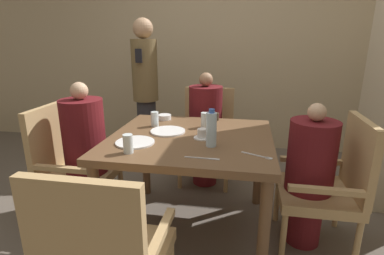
{
  "coord_description": "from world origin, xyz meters",
  "views": [
    {
      "loc": [
        0.37,
        -2.0,
        1.44
      ],
      "look_at": [
        0.0,
        0.05,
        0.81
      ],
      "focal_mm": 28.0,
      "sensor_mm": 36.0,
      "label": 1
    }
  ],
  "objects_px": {
    "chair_far_side": "(207,133)",
    "chair_near_corner": "(104,254)",
    "teacup_with_saucer": "(202,134)",
    "plate_main_left": "(168,131)",
    "glass_tall_far": "(155,119)",
    "chair_right_side": "(331,182)",
    "glass_tall_near": "(205,120)",
    "glass_tall_mid": "(128,144)",
    "standing_host": "(146,90)",
    "diner_in_left_chair": "(86,153)",
    "plate_main_right": "(135,142)",
    "chair_left_side": "(70,162)",
    "water_bottle": "(211,129)",
    "diner_in_right_chair": "(309,175)",
    "diner_in_far_chair": "(205,129)",
    "bowl_small": "(164,117)"
  },
  "relations": [
    {
      "from": "chair_far_side",
      "to": "chair_near_corner",
      "type": "bearing_deg",
      "value": -96.97
    },
    {
      "from": "chair_far_side",
      "to": "teacup_with_saucer",
      "type": "height_order",
      "value": "chair_far_side"
    },
    {
      "from": "plate_main_left",
      "to": "glass_tall_far",
      "type": "bearing_deg",
      "value": 137.19
    },
    {
      "from": "chair_right_side",
      "to": "glass_tall_near",
      "type": "bearing_deg",
      "value": 165.16
    },
    {
      "from": "glass_tall_mid",
      "to": "standing_host",
      "type": "bearing_deg",
      "value": 104.73
    },
    {
      "from": "diner_in_left_chair",
      "to": "teacup_with_saucer",
      "type": "relative_size",
      "value": 9.26
    },
    {
      "from": "plate_main_right",
      "to": "glass_tall_far",
      "type": "xyz_separation_m",
      "value": [
        0.01,
        0.41,
        0.05
      ]
    },
    {
      "from": "diner_in_left_chair",
      "to": "standing_host",
      "type": "height_order",
      "value": "standing_host"
    },
    {
      "from": "diner_in_left_chair",
      "to": "plate_main_right",
      "type": "xyz_separation_m",
      "value": [
        0.49,
        -0.21,
        0.19
      ]
    },
    {
      "from": "chair_left_side",
      "to": "glass_tall_far",
      "type": "xyz_separation_m",
      "value": [
        0.66,
        0.2,
        0.33
      ]
    },
    {
      "from": "glass_tall_far",
      "to": "chair_right_side",
      "type": "bearing_deg",
      "value": -8.73
    },
    {
      "from": "water_bottle",
      "to": "glass_tall_far",
      "type": "xyz_separation_m",
      "value": [
        -0.49,
        0.37,
        -0.06
      ]
    },
    {
      "from": "chair_right_side",
      "to": "chair_near_corner",
      "type": "relative_size",
      "value": 1.0
    },
    {
      "from": "diner_in_right_chair",
      "to": "glass_tall_mid",
      "type": "bearing_deg",
      "value": -161.69
    },
    {
      "from": "plate_main_left",
      "to": "teacup_with_saucer",
      "type": "relative_size",
      "value": 2.13
    },
    {
      "from": "chair_far_side",
      "to": "glass_tall_near",
      "type": "distance_m",
      "value": 0.78
    },
    {
      "from": "glass_tall_near",
      "to": "glass_tall_far",
      "type": "relative_size",
      "value": 1.0
    },
    {
      "from": "chair_near_corner",
      "to": "glass_tall_mid",
      "type": "height_order",
      "value": "chair_near_corner"
    },
    {
      "from": "chair_far_side",
      "to": "plate_main_left",
      "type": "height_order",
      "value": "chair_far_side"
    },
    {
      "from": "chair_right_side",
      "to": "plate_main_right",
      "type": "relative_size",
      "value": 3.61
    },
    {
      "from": "chair_right_side",
      "to": "glass_tall_near",
      "type": "xyz_separation_m",
      "value": [
        -0.91,
        0.24,
        0.33
      ]
    },
    {
      "from": "chair_left_side",
      "to": "plate_main_left",
      "type": "height_order",
      "value": "chair_left_side"
    },
    {
      "from": "diner_in_far_chair",
      "to": "chair_far_side",
      "type": "bearing_deg",
      "value": 90.0
    },
    {
      "from": "chair_left_side",
      "to": "chair_right_side",
      "type": "relative_size",
      "value": 1.0
    },
    {
      "from": "diner_in_far_chair",
      "to": "teacup_with_saucer",
      "type": "height_order",
      "value": "diner_in_far_chair"
    },
    {
      "from": "diner_in_far_chair",
      "to": "bowl_small",
      "type": "xyz_separation_m",
      "value": [
        -0.31,
        -0.38,
        0.2
      ]
    },
    {
      "from": "chair_near_corner",
      "to": "glass_tall_near",
      "type": "height_order",
      "value": "chair_near_corner"
    },
    {
      "from": "diner_in_right_chair",
      "to": "chair_left_side",
      "type": "bearing_deg",
      "value": -180.0
    },
    {
      "from": "chair_near_corner",
      "to": "plate_main_right",
      "type": "relative_size",
      "value": 3.61
    },
    {
      "from": "plate_main_right",
      "to": "bowl_small",
      "type": "xyz_separation_m",
      "value": [
        0.03,
        0.62,
        0.01
      ]
    },
    {
      "from": "chair_left_side",
      "to": "chair_right_side",
      "type": "bearing_deg",
      "value": 0.0
    },
    {
      "from": "plate_main_right",
      "to": "glass_tall_near",
      "type": "xyz_separation_m",
      "value": [
        0.41,
        0.45,
        0.05
      ]
    },
    {
      "from": "diner_in_left_chair",
      "to": "chair_right_side",
      "type": "height_order",
      "value": "diner_in_left_chair"
    },
    {
      "from": "chair_left_side",
      "to": "glass_tall_near",
      "type": "relative_size",
      "value": 7.98
    },
    {
      "from": "water_bottle",
      "to": "chair_near_corner",
      "type": "bearing_deg",
      "value": -117.33
    },
    {
      "from": "glass_tall_mid",
      "to": "glass_tall_far",
      "type": "relative_size",
      "value": 1.0
    },
    {
      "from": "chair_left_side",
      "to": "glass_tall_mid",
      "type": "distance_m",
      "value": 0.83
    },
    {
      "from": "chair_near_corner",
      "to": "bowl_small",
      "type": "xyz_separation_m",
      "value": [
        -0.08,
        1.36,
        0.29
      ]
    },
    {
      "from": "chair_left_side",
      "to": "plate_main_left",
      "type": "bearing_deg",
      "value": 5.12
    },
    {
      "from": "glass_tall_mid",
      "to": "diner_in_right_chair",
      "type": "bearing_deg",
      "value": 18.31
    },
    {
      "from": "glass_tall_far",
      "to": "diner_in_far_chair",
      "type": "bearing_deg",
      "value": 61.1
    },
    {
      "from": "chair_left_side",
      "to": "chair_near_corner",
      "type": "height_order",
      "value": "same"
    },
    {
      "from": "diner_in_right_chair",
      "to": "bowl_small",
      "type": "xyz_separation_m",
      "value": [
        -1.14,
        0.42,
        0.25
      ]
    },
    {
      "from": "plate_main_right",
      "to": "diner_in_right_chair",
      "type": "bearing_deg",
      "value": 10.0
    },
    {
      "from": "chair_right_side",
      "to": "diner_in_left_chair",
      "type": "bearing_deg",
      "value": 180.0
    },
    {
      "from": "chair_near_corner",
      "to": "plate_main_right",
      "type": "height_order",
      "value": "chair_near_corner"
    },
    {
      "from": "chair_left_side",
      "to": "diner_in_far_chair",
      "type": "relative_size",
      "value": 0.83
    },
    {
      "from": "chair_left_side",
      "to": "bowl_small",
      "type": "bearing_deg",
      "value": 31.72
    },
    {
      "from": "diner_in_far_chair",
      "to": "plate_main_left",
      "type": "xyz_separation_m",
      "value": [
        -0.19,
        -0.72,
        0.19
      ]
    },
    {
      "from": "bowl_small",
      "to": "diner_in_far_chair",
      "type": "bearing_deg",
      "value": 50.73
    }
  ]
}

